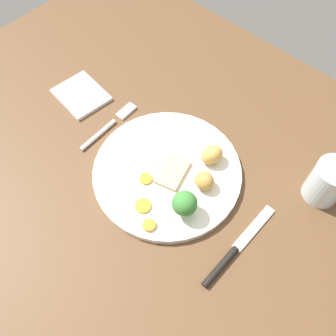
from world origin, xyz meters
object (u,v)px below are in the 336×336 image
(carrot_coin_front, at_px, (143,206))
(carrot_coin_side, at_px, (146,179))
(carrot_coin_back, at_px, (149,225))
(folded_napkin, at_px, (81,95))
(fork, at_px, (110,125))
(dinner_plate, at_px, (168,173))
(water_glass, at_px, (328,182))
(meat_slice_main, at_px, (173,172))
(roast_potato_right, at_px, (212,155))
(knife, at_px, (233,252))
(broccoli_floret, at_px, (185,204))
(roast_potato_left, at_px, (206,179))

(carrot_coin_front, height_order, carrot_coin_side, same)
(carrot_coin_front, xyz_separation_m, carrot_coin_back, (0.03, -0.02, 0.00))
(folded_napkin, bearing_deg, fork, -6.58)
(carrot_coin_back, height_order, fork, carrot_coin_back)
(dinner_plate, distance_m, water_glass, 0.29)
(meat_slice_main, height_order, roast_potato_right, roast_potato_right)
(knife, bearing_deg, broccoli_floret, 91.62)
(meat_slice_main, bearing_deg, water_glass, 35.48)
(dinner_plate, height_order, roast_potato_right, roast_potato_right)
(meat_slice_main, xyz_separation_m, water_glass, (0.22, 0.16, 0.02))
(dinner_plate, xyz_separation_m, carrot_coin_front, (0.02, -0.08, 0.01))
(fork, distance_m, knife, 0.36)
(roast_potato_right, xyz_separation_m, carrot_coin_back, (0.01, -0.18, -0.01))
(carrot_coin_front, bearing_deg, fork, 154.62)
(roast_potato_left, distance_m, roast_potato_right, 0.05)
(carrot_coin_front, bearing_deg, water_glass, 48.77)
(dinner_plate, height_order, broccoli_floret, broccoli_floret)
(carrot_coin_front, bearing_deg, folded_napkin, 161.09)
(carrot_coin_back, bearing_deg, dinner_plate, 116.55)
(carrot_coin_side, bearing_deg, fork, 163.11)
(fork, height_order, knife, knife)
(meat_slice_main, height_order, broccoli_floret, broccoli_floret)
(meat_slice_main, relative_size, fork, 0.46)
(carrot_coin_side, height_order, knife, carrot_coin_side)
(roast_potato_left, bearing_deg, roast_potato_right, 118.14)
(carrot_coin_side, relative_size, fork, 0.16)
(carrot_coin_front, xyz_separation_m, folded_napkin, (-0.29, 0.10, -0.01))
(meat_slice_main, xyz_separation_m, fork, (-0.18, 0.00, -0.01))
(roast_potato_left, xyz_separation_m, folded_napkin, (-0.34, -0.01, -0.03))
(dinner_plate, bearing_deg, folded_napkin, 176.60)
(meat_slice_main, distance_m, knife, 0.18)
(roast_potato_right, xyz_separation_m, knife, (0.14, -0.11, -0.03))
(roast_potato_right, height_order, knife, roast_potato_right)
(carrot_coin_back, xyz_separation_m, folded_napkin, (-0.33, 0.12, -0.01))
(fork, bearing_deg, water_glass, -71.33)
(roast_potato_left, height_order, carrot_coin_side, roast_potato_left)
(carrot_coin_front, distance_m, carrot_coin_side, 0.06)
(carrot_coin_front, xyz_separation_m, broccoli_floret, (0.06, 0.04, 0.03))
(roast_potato_left, distance_m, water_glass, 0.21)
(carrot_coin_front, xyz_separation_m, water_glass, (0.22, 0.25, 0.03))
(carrot_coin_back, relative_size, carrot_coin_side, 0.93)
(roast_potato_left, xyz_separation_m, broccoli_floret, (0.01, -0.07, 0.01))
(carrot_coin_side, height_order, water_glass, water_glass)
(roast_potato_left, distance_m, fork, 0.24)
(carrot_coin_side, xyz_separation_m, broccoli_floret, (0.09, -0.00, 0.03))
(roast_potato_right, bearing_deg, water_glass, 24.98)
(carrot_coin_side, height_order, fork, carrot_coin_side)
(dinner_plate, bearing_deg, carrot_coin_side, -112.73)
(meat_slice_main, xyz_separation_m, roast_potato_right, (0.03, 0.07, 0.01))
(roast_potato_right, relative_size, carrot_coin_side, 1.78)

